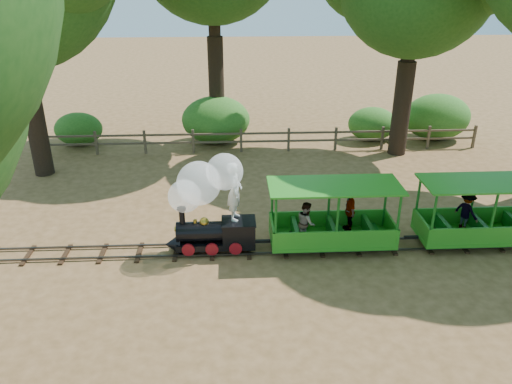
{
  "coord_description": "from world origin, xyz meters",
  "views": [
    {
      "loc": [
        -1.42,
        -11.9,
        7.22
      ],
      "look_at": [
        -0.77,
        0.5,
        1.55
      ],
      "focal_mm": 35.0,
      "sensor_mm": 36.0,
      "label": 1
    }
  ],
  "objects_px": {
    "locomotive": "(208,197)",
    "fence": "(265,138)",
    "carriage_rear": "(485,219)",
    "carriage_front": "(330,223)"
  },
  "relations": [
    {
      "from": "locomotive",
      "to": "fence",
      "type": "height_order",
      "value": "locomotive"
    },
    {
      "from": "carriage_rear",
      "to": "carriage_front",
      "type": "bearing_deg",
      "value": 179.99
    },
    {
      "from": "locomotive",
      "to": "carriage_front",
      "type": "distance_m",
      "value": 3.41
    },
    {
      "from": "locomotive",
      "to": "carriage_rear",
      "type": "relative_size",
      "value": 0.81
    },
    {
      "from": "carriage_rear",
      "to": "fence",
      "type": "bearing_deg",
      "value": 124.83
    },
    {
      "from": "locomotive",
      "to": "carriage_rear",
      "type": "distance_m",
      "value": 7.67
    },
    {
      "from": "locomotive",
      "to": "carriage_rear",
      "type": "xyz_separation_m",
      "value": [
        7.62,
        -0.07,
        -0.81
      ]
    },
    {
      "from": "carriage_rear",
      "to": "fence",
      "type": "relative_size",
      "value": 0.19
    },
    {
      "from": "fence",
      "to": "carriage_rear",
      "type": "bearing_deg",
      "value": -55.17
    },
    {
      "from": "carriage_front",
      "to": "carriage_rear",
      "type": "relative_size",
      "value": 1.0
    }
  ]
}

